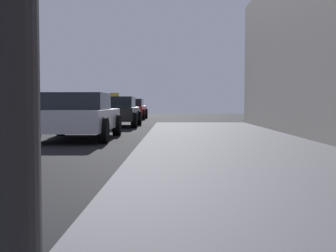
% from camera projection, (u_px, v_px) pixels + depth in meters
% --- Properties ---
extents(sidewalk, '(4.00, 32.00, 0.15)m').
position_uv_depth(sidewalk, '(328.00, 213.00, 3.74)').
color(sidewalk, '#5B5B60').
rests_on(sidewalk, ground_plane).
extents(car_silver, '(1.96, 4.22, 1.27)m').
position_uv_depth(car_silver, '(79.00, 116.00, 12.38)').
color(car_silver, '#B7B7BF').
rests_on(car_silver, ground_plane).
extents(car_black, '(2.05, 4.03, 1.43)m').
position_uv_depth(car_black, '(115.00, 111.00, 19.11)').
color(car_black, black).
rests_on(car_black, ground_plane).
extents(car_red, '(2.00, 4.42, 1.27)m').
position_uv_depth(car_red, '(130.00, 109.00, 28.32)').
color(car_red, red).
rests_on(car_red, ground_plane).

